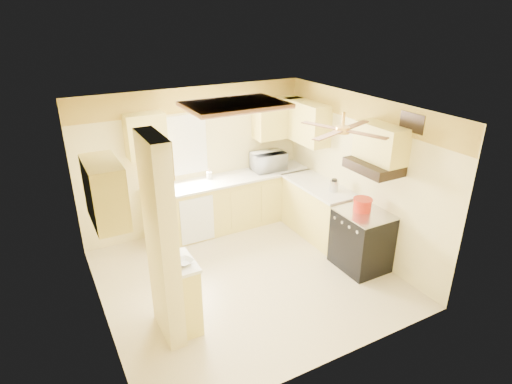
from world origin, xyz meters
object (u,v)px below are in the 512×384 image
microwave (269,161)px  kettle (334,186)px  stove (362,240)px  dutch_oven (362,205)px  bowl (185,262)px

microwave → kettle: 1.43m
kettle → stove: bearing=-94.2°
dutch_oven → kettle: (0.05, 0.73, 0.03)m
dutch_oven → kettle: kettle is taller
stove → dutch_oven: (0.01, 0.08, 0.55)m
microwave → kettle: (0.43, -1.37, -0.07)m
microwave → dutch_oven: size_ratio=2.09×
bowl → kettle: size_ratio=0.95×
dutch_oven → bowl: bearing=-177.0°
stove → dutch_oven: bearing=79.7°
microwave → stove: bearing=102.2°
stove → bowl: bowl is taller
kettle → microwave: bearing=107.3°
stove → bowl: size_ratio=4.62×
stove → dutch_oven: size_ratio=3.22×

